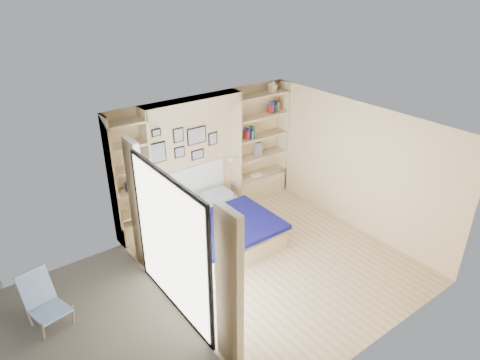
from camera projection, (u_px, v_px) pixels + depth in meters
ground at (274, 259)px, 7.58m from camera, size 4.50×4.50×0.00m
room_shell at (207, 180)px, 7.99m from camera, size 4.50×4.50×4.50m
bed at (220, 226)px, 8.05m from camera, size 1.71×2.18×1.07m
photo_gallery at (184, 144)px, 8.22m from camera, size 1.48×0.02×0.82m
reading_lamps at (198, 169)px, 8.37m from camera, size 1.92×0.12×0.15m
shelf_decor at (252, 125)px, 8.90m from camera, size 3.55×0.23×2.03m
deck at (68, 358)px, 5.65m from camera, size 3.20×4.00×0.05m
deck_chair at (44, 300)px, 6.11m from camera, size 0.60×0.84×0.78m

